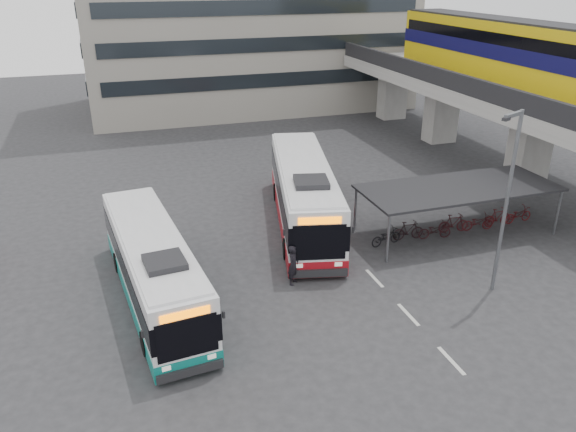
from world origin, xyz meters
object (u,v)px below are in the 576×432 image
object	(u,v)px
bus_main	(304,194)
bus_teal	(153,268)
lamp_post	(507,194)
pedestrian	(293,265)

from	to	relation	value
bus_main	bus_teal	xyz separation A→B (m)	(-8.32, -5.24, -0.19)
bus_main	lamp_post	world-z (taller)	lamp_post
lamp_post	pedestrian	bearing A→B (deg)	134.85
pedestrian	lamp_post	distance (m)	9.13
bus_teal	pedestrian	xyz separation A→B (m)	(5.79, -0.54, -0.59)
bus_main	pedestrian	world-z (taller)	bus_main
bus_main	lamp_post	size ratio (longest dim) A/B	1.62
pedestrian	bus_teal	bearing A→B (deg)	126.20
pedestrian	lamp_post	size ratio (longest dim) A/B	0.23
bus_main	lamp_post	xyz separation A→B (m)	(5.28, -8.95, 2.73)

